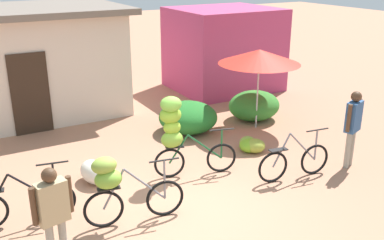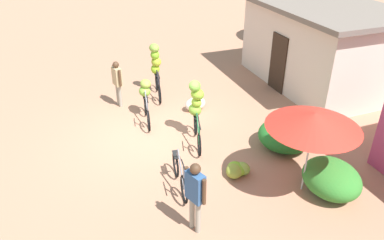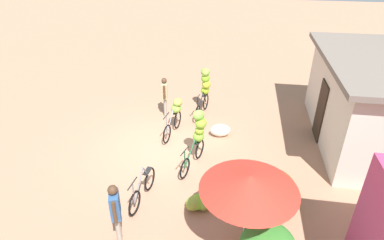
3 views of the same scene
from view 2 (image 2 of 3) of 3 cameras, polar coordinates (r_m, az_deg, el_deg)
name	(u,v)px [view 2 (image 2 of 3)]	position (r m, az deg, el deg)	size (l,w,h in m)	color
ground_plane	(153,135)	(10.83, -6.00, -2.36)	(60.00, 60.00, 0.00)	#AE795C
building_low	(320,45)	(14.35, 18.94, 10.79)	(5.79, 3.84, 2.90)	beige
hedge_bush_front_left	(285,135)	(10.37, 14.05, -2.27)	(1.45, 1.47, 0.75)	#247228
hedge_bush_front_right	(331,178)	(9.08, 20.47, -8.34)	(1.41, 1.22, 0.78)	#327F2E
market_umbrella	(314,120)	(8.20, 18.10, -0.01)	(2.02, 2.02, 2.02)	beige
bicycle_leftmost	(156,65)	(13.03, -5.54, 8.39)	(1.65, 0.47, 1.74)	black
bicycle_near_pile	(146,97)	(11.45, -7.08, 3.56)	(1.65, 0.44, 1.19)	black
bicycle_center_loaded	(196,106)	(10.24, 0.64, 2.22)	(1.62, 0.60, 1.68)	black
bicycle_by_shop	(180,175)	(8.68, -1.89, -8.38)	(1.58, 0.27, 0.98)	black
banana_pile_on_ground	(237,170)	(9.25, 6.85, -7.50)	(0.65, 0.75, 0.32)	#88AB3E
produce_sack	(195,104)	(12.03, 0.52, 2.46)	(0.70, 0.44, 0.44)	silver
person_vendor	(117,79)	(12.26, -11.32, 6.08)	(0.57, 0.28, 1.54)	gray
person_bystander	(195,191)	(7.25, 0.49, -10.78)	(0.55, 0.32, 1.62)	gray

